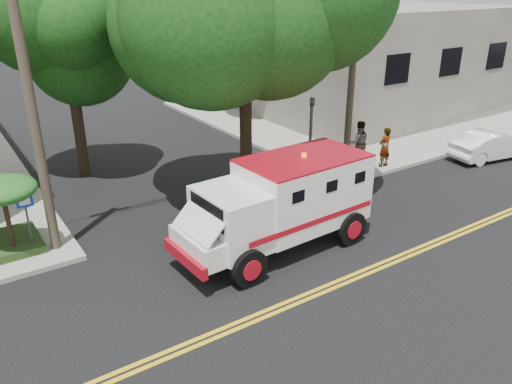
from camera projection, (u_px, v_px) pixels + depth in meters
ground at (331, 287)px, 13.29m from camera, size 100.00×100.00×0.00m
sidewalk_ne at (349, 112)px, 30.48m from camera, size 17.00×17.00×0.15m
building_right at (365, 58)px, 30.43m from camera, size 14.00×12.00×6.00m
utility_pole_left at (31, 104)px, 13.25m from camera, size 0.28×0.28×9.00m
utility_pole_right at (353, 64)px, 19.49m from camera, size 0.28×0.28×9.00m
tree_left at (75, 32)px, 18.69m from camera, size 4.48×4.20×7.70m
tree_right at (267, 8)px, 27.48m from camera, size 4.80×4.50×8.20m
traffic_signal at (311, 134)px, 18.64m from camera, size 0.15×0.18×3.60m
accessibility_sign at (27, 213)px, 14.31m from camera, size 0.45×0.10×2.02m
armored_truck at (282, 200)px, 14.66m from camera, size 6.15×2.70×2.75m
parked_sedan at (490, 145)px, 22.54m from camera, size 4.08×1.98×1.29m
pedestrian_a at (385, 147)px, 21.11m from camera, size 0.64×0.43×1.71m
pedestrian_b at (359, 143)px, 21.34m from camera, size 1.17×1.10×1.92m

